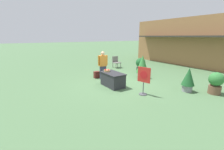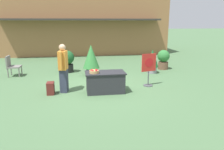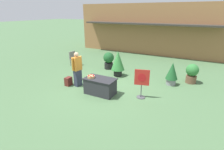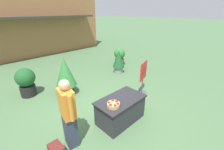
% 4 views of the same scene
% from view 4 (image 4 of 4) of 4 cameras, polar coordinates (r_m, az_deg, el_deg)
% --- Properties ---
extents(ground_plane, '(120.00, 120.00, 0.00)m').
position_cam_4_polar(ground_plane, '(4.79, -3.83, -14.41)').
color(ground_plane, '#4C7047').
extents(storefront_building, '(12.64, 5.12, 4.10)m').
position_cam_4_polar(storefront_building, '(12.85, -36.48, 15.21)').
color(storefront_building, '#9E6B42').
rests_on(storefront_building, ground_plane).
extents(display_table, '(1.38, 0.78, 0.72)m').
position_cam_4_polar(display_table, '(4.33, 3.23, -13.07)').
color(display_table, '#2D2D33').
rests_on(display_table, ground_plane).
extents(apple_basket, '(0.32, 0.32, 0.13)m').
position_cam_4_polar(apple_basket, '(3.79, 0.57, -11.19)').
color(apple_basket, tan).
rests_on(apple_basket, display_table).
extents(person_visitor, '(0.33, 0.60, 1.69)m').
position_cam_4_polar(person_visitor, '(3.50, -16.32, -14.06)').
color(person_visitor, '#33384C').
rests_on(person_visitor, ground_plane).
extents(poster_board, '(0.60, 0.36, 1.25)m').
position_cam_4_polar(poster_board, '(5.62, 11.73, -0.59)').
color(poster_board, '#4C4C51').
rests_on(poster_board, ground_plane).
extents(potted_plant_near_right, '(0.75, 0.75, 1.43)m').
position_cam_4_polar(potted_plant_near_right, '(5.68, -17.35, 0.38)').
color(potted_plant_near_right, black).
rests_on(potted_plant_near_right, ground_plane).
extents(potted_plant_far_right, '(0.59, 0.59, 1.14)m').
position_cam_4_polar(potted_plant_far_right, '(7.46, 2.56, 5.42)').
color(potted_plant_far_right, gray).
rests_on(potted_plant_far_right, ground_plane).
extents(potted_plant_far_left, '(0.67, 0.67, 1.06)m').
position_cam_4_polar(potted_plant_far_left, '(6.24, -29.92, -2.03)').
color(potted_plant_far_left, black).
rests_on(potted_plant_far_left, ground_plane).
extents(potted_plant_near_left, '(0.62, 0.62, 1.00)m').
position_cam_4_polar(potted_plant_near_left, '(8.57, 2.89, 7.26)').
color(potted_plant_near_left, brown).
rests_on(potted_plant_near_left, ground_plane).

